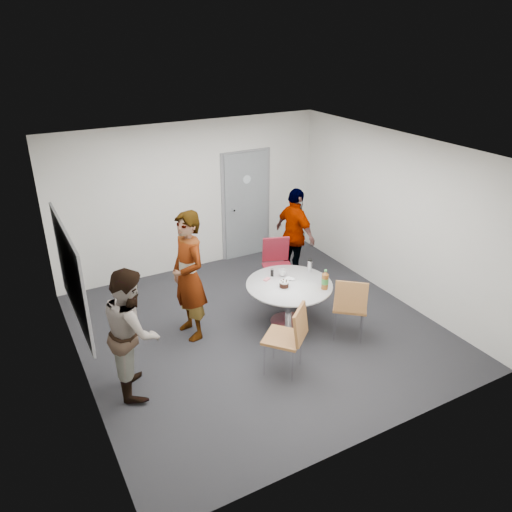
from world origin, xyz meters
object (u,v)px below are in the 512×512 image
chair_far (277,261)px  person_main (189,276)px  chair_near_right (350,303)px  door (246,205)px  table (291,289)px  whiteboard (71,274)px  chair_near_left (291,333)px  person_left (132,331)px  person_right (295,234)px

chair_far → person_main: 1.84m
chair_near_right → door: bearing=128.7°
table → chair_far: 0.96m
whiteboard → person_main: whiteboard is taller
door → chair_far: door is taller
door → table: size_ratio=1.65×
door → chair_near_right: door is taller
door → chair_near_left: bearing=-108.9°
whiteboard → chair_near_left: (2.35, -1.27, -0.85)m
door → person_left: size_ratio=1.29×
table → person_right: 1.56m
door → table: (-0.57, -2.54, -0.45)m
door → person_main: door is taller
whiteboard → chair_near_left: whiteboard is taller
door → person_main: 2.92m
whiteboard → chair_near_right: (3.49, -1.04, -0.84)m
whiteboard → chair_near_right: 3.73m
door → person_main: bearing=-133.6°
door → chair_near_right: 3.34m
door → person_right: door is taller
table → person_left: (-2.47, -0.34, 0.24)m
chair_far → person_left: (-2.78, -1.25, 0.22)m
whiteboard → person_main: (1.55, 0.17, -0.49)m
chair_near_right → person_left: 3.01m
table → person_main: bearing=163.4°
person_main → table: bearing=67.4°
table → person_right: (0.88, 1.27, 0.25)m
door → person_left: bearing=-136.6°
chair_far → chair_near_left: bearing=82.6°
person_main → whiteboard: bearing=-89.6°
person_main → door: bearing=130.4°
table → chair_near_right: 0.92m
table → chair_near_right: size_ratio=1.30×
person_main → person_right: bearing=103.9°
chair_near_left → person_left: (-1.83, 0.67, 0.22)m
chair_far → person_right: (0.58, 0.36, 0.23)m
person_main → person_right: size_ratio=1.15×
whiteboard → door: bearing=32.7°
whiteboard → chair_far: size_ratio=1.94×
person_main → person_right: (2.31, 0.84, -0.13)m
chair_near_right → person_right: 2.09m
chair_near_right → chair_far: size_ratio=1.01×
table → door: bearing=77.2°
chair_near_right → person_right: bearing=119.5°
person_main → chair_near_left: bearing=22.9°
chair_near_left → person_left: bearing=119.2°
chair_near_left → person_right: (1.52, 2.28, 0.23)m
door → person_right: 1.32m
whiteboard → table: whiteboard is taller
door → table: 2.64m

